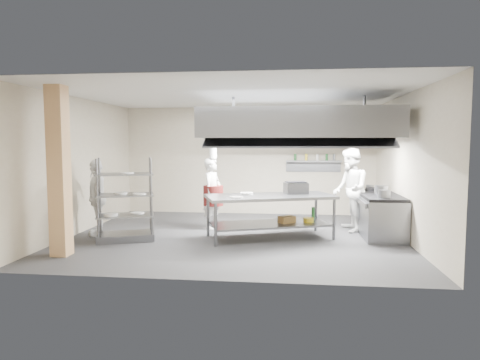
# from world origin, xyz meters

# --- Properties ---
(floor) EXTENTS (7.00, 7.00, 0.00)m
(floor) POSITION_xyz_m (0.00, 0.00, 0.00)
(floor) COLOR #2A2A2B
(floor) RESTS_ON ground
(ceiling) EXTENTS (7.00, 7.00, 0.00)m
(ceiling) POSITION_xyz_m (0.00, 0.00, 3.00)
(ceiling) COLOR silver
(ceiling) RESTS_ON wall_back
(wall_back) EXTENTS (7.00, 0.00, 7.00)m
(wall_back) POSITION_xyz_m (0.00, 3.00, 1.50)
(wall_back) COLOR #B2A58D
(wall_back) RESTS_ON ground
(wall_left) EXTENTS (0.00, 6.00, 6.00)m
(wall_left) POSITION_xyz_m (-3.50, 0.00, 1.50)
(wall_left) COLOR #B2A58D
(wall_left) RESTS_ON ground
(wall_right) EXTENTS (0.00, 6.00, 6.00)m
(wall_right) POSITION_xyz_m (3.50, 0.00, 1.50)
(wall_right) COLOR #B2A58D
(wall_right) RESTS_ON ground
(column) EXTENTS (0.30, 0.30, 3.00)m
(column) POSITION_xyz_m (-2.90, -1.90, 1.50)
(column) COLOR tan
(column) RESTS_ON floor
(exhaust_hood) EXTENTS (4.00, 2.50, 0.60)m
(exhaust_hood) POSITION_xyz_m (1.30, 0.40, 2.40)
(exhaust_hood) COLOR gray
(exhaust_hood) RESTS_ON ceiling
(hood_strip_a) EXTENTS (1.60, 0.12, 0.04)m
(hood_strip_a) POSITION_xyz_m (0.40, 0.40, 2.08)
(hood_strip_a) COLOR white
(hood_strip_a) RESTS_ON exhaust_hood
(hood_strip_b) EXTENTS (1.60, 0.12, 0.04)m
(hood_strip_b) POSITION_xyz_m (2.20, 0.40, 2.08)
(hood_strip_b) COLOR white
(hood_strip_b) RESTS_ON exhaust_hood
(wall_shelf) EXTENTS (1.50, 0.28, 0.04)m
(wall_shelf) POSITION_xyz_m (1.80, 2.84, 1.50)
(wall_shelf) COLOR gray
(wall_shelf) RESTS_ON wall_back
(island) EXTENTS (2.85, 1.92, 0.91)m
(island) POSITION_xyz_m (0.73, -0.09, 0.46)
(island) COLOR gray
(island) RESTS_ON floor
(island_worktop) EXTENTS (2.85, 1.92, 0.06)m
(island_worktop) POSITION_xyz_m (0.73, -0.09, 0.88)
(island_worktop) COLOR gray
(island_worktop) RESTS_ON island
(island_undershelf) EXTENTS (2.62, 1.75, 0.04)m
(island_undershelf) POSITION_xyz_m (0.73, -0.09, 0.30)
(island_undershelf) COLOR slate
(island_undershelf) RESTS_ON island
(pass_rack) EXTENTS (1.29, 1.00, 1.70)m
(pass_rack) POSITION_xyz_m (-2.21, -0.62, 0.85)
(pass_rack) COLOR gray
(pass_rack) RESTS_ON floor
(cooking_range) EXTENTS (0.80, 2.00, 0.84)m
(cooking_range) POSITION_xyz_m (3.08, 0.50, 0.42)
(cooking_range) COLOR gray
(cooking_range) RESTS_ON floor
(range_top) EXTENTS (0.78, 1.96, 0.06)m
(range_top) POSITION_xyz_m (3.08, 0.50, 0.87)
(range_top) COLOR black
(range_top) RESTS_ON cooking_range
(chef_head) EXTENTS (0.56, 0.69, 1.65)m
(chef_head) POSITION_xyz_m (-0.64, 0.77, 0.83)
(chef_head) COLOR silver
(chef_head) RESTS_ON floor
(chef_line) EXTENTS (0.77, 0.96, 1.89)m
(chef_line) POSITION_xyz_m (2.50, 0.80, 0.94)
(chef_line) COLOR white
(chef_line) RESTS_ON floor
(chef_plating) EXTENTS (0.74, 1.05, 1.65)m
(chef_plating) POSITION_xyz_m (-3.00, -0.22, 0.82)
(chef_plating) COLOR silver
(chef_plating) RESTS_ON floor
(griddle) EXTENTS (0.56, 0.49, 0.23)m
(griddle) POSITION_xyz_m (1.28, 0.31, 1.03)
(griddle) COLOR slate
(griddle) RESTS_ON island_worktop
(wicker_basket) EXTENTS (0.39, 0.37, 0.14)m
(wicker_basket) POSITION_xyz_m (1.09, -0.03, 0.39)
(wicker_basket) COLOR olive
(wicker_basket) RESTS_ON island_undershelf
(stockpot) EXTENTS (0.28, 0.28, 0.19)m
(stockpot) POSITION_xyz_m (3.09, 0.38, 1.00)
(stockpot) COLOR slate
(stockpot) RESTS_ON range_top
(plate_stack) EXTENTS (0.28, 0.28, 0.05)m
(plate_stack) POSITION_xyz_m (-2.21, -0.62, 0.55)
(plate_stack) COLOR white
(plate_stack) RESTS_ON pass_rack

